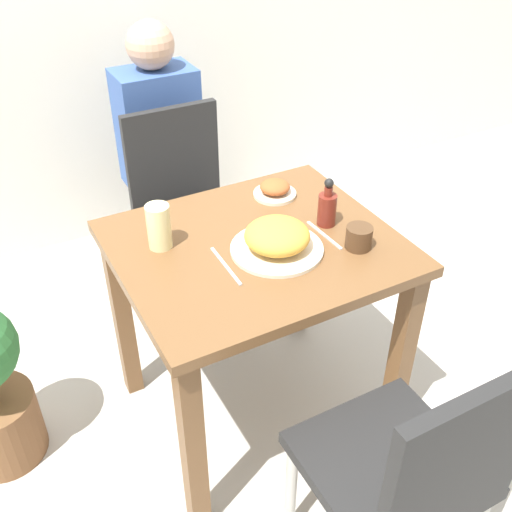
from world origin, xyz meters
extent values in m
plane|color=#B7B2A8|center=(0.00, 0.00, 0.00)|extent=(16.00, 16.00, 0.00)
cube|color=brown|center=(0.00, 0.00, 0.74)|extent=(0.84, 0.73, 0.04)
cube|color=brown|center=(-0.37, -0.32, 0.36)|extent=(0.06, 0.06, 0.72)
cube|color=brown|center=(0.37, -0.32, 0.36)|extent=(0.06, 0.06, 0.72)
cube|color=brown|center=(-0.37, 0.32, 0.36)|extent=(0.06, 0.06, 0.72)
cube|color=brown|center=(0.37, 0.32, 0.36)|extent=(0.06, 0.06, 0.72)
cube|color=black|center=(0.04, -0.65, 0.43)|extent=(0.42, 0.42, 0.04)
cube|color=black|center=(0.04, -0.85, 0.67)|extent=(0.40, 0.04, 0.44)
cylinder|color=#B7B2A8|center=(0.22, -0.47, 0.21)|extent=(0.03, 0.03, 0.41)
cylinder|color=#B7B2A8|center=(-0.14, -0.47, 0.21)|extent=(0.03, 0.03, 0.41)
cube|color=black|center=(0.05, 0.62, 0.43)|extent=(0.42, 0.42, 0.04)
cube|color=black|center=(0.05, 0.81, 0.67)|extent=(0.40, 0.04, 0.44)
cylinder|color=#B7B2A8|center=(-0.13, 0.44, 0.21)|extent=(0.03, 0.03, 0.41)
cylinder|color=#B7B2A8|center=(0.23, 0.44, 0.21)|extent=(0.03, 0.03, 0.41)
cylinder|color=#B7B2A8|center=(-0.13, 0.80, 0.21)|extent=(0.03, 0.03, 0.41)
cylinder|color=#B7B2A8|center=(0.23, 0.80, 0.21)|extent=(0.03, 0.03, 0.41)
cylinder|color=beige|center=(0.04, -0.07, 0.76)|extent=(0.28, 0.28, 0.01)
ellipsoid|color=gold|center=(0.04, -0.07, 0.81)|extent=(0.20, 0.20, 0.08)
cylinder|color=beige|center=(0.19, 0.22, 0.76)|extent=(0.15, 0.15, 0.01)
ellipsoid|color=#A35128|center=(0.19, 0.22, 0.79)|extent=(0.10, 0.10, 0.04)
cylinder|color=#4C331E|center=(0.26, -0.17, 0.79)|extent=(0.08, 0.08, 0.07)
cylinder|color=beige|center=(-0.26, 0.12, 0.82)|extent=(0.07, 0.07, 0.14)
cylinder|color=maroon|center=(0.25, -0.01, 0.81)|extent=(0.06, 0.06, 0.10)
cylinder|color=maroon|center=(0.25, -0.01, 0.87)|extent=(0.03, 0.03, 0.03)
sphere|color=black|center=(0.25, -0.01, 0.90)|extent=(0.03, 0.03, 0.03)
cube|color=silver|center=(-0.14, -0.07, 0.76)|extent=(0.01, 0.20, 0.00)
cube|color=silver|center=(0.21, -0.07, 0.76)|extent=(0.02, 0.18, 0.00)
cube|color=#2D3347|center=(0.08, 1.06, 0.23)|extent=(0.28, 0.20, 0.45)
cube|color=#385699|center=(0.08, 1.06, 0.71)|extent=(0.34, 0.22, 0.52)
sphere|color=tan|center=(0.08, 1.06, 1.07)|extent=(0.20, 0.20, 0.20)
camera|label=1|loc=(-0.71, -1.33, 1.78)|focal=42.00mm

